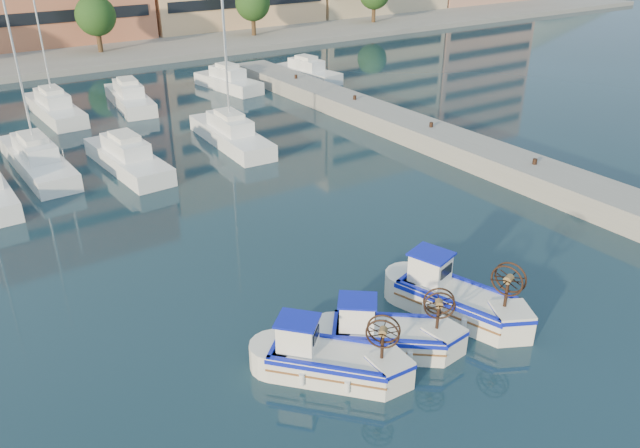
{
  "coord_description": "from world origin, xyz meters",
  "views": [
    {
      "loc": [
        -14.27,
        -13.49,
        13.14
      ],
      "look_at": [
        -0.98,
        5.98,
        1.5
      ],
      "focal_mm": 35.0,
      "sensor_mm": 36.0,
      "label": 1
    }
  ],
  "objects": [
    {
      "name": "quay",
      "position": [
        13.0,
        8.0,
        0.6
      ],
      "size": [
        3.0,
        60.0,
        1.2
      ],
      "primitive_type": "cube",
      "color": "gray",
      "rests_on": "ground"
    },
    {
      "name": "ground",
      "position": [
        0.0,
        0.0,
        0.0
      ],
      "size": [
        300.0,
        300.0,
        0.0
      ],
      "primitive_type": "plane",
      "color": "#193242",
      "rests_on": "ground"
    },
    {
      "name": "fishing_boat_a",
      "position": [
        -5.25,
        -0.65,
        0.69
      ],
      "size": [
        3.79,
        3.95,
        2.52
      ],
      "rotation": [
        0.0,
        0.0,
        0.73
      ],
      "color": "silver",
      "rests_on": "ground"
    },
    {
      "name": "fishing_boat_b",
      "position": [
        -2.92,
        -0.67,
        0.68
      ],
      "size": [
        3.96,
        3.66,
        2.48
      ],
      "rotation": [
        0.0,
        0.0,
        0.88
      ],
      "color": "silver",
      "rests_on": "ground"
    },
    {
      "name": "fishing_boat_c",
      "position": [
        0.52,
        -0.42,
        0.77
      ],
      "size": [
        2.99,
        4.59,
        2.78
      ],
      "rotation": [
        0.0,
        0.0,
        0.3
      ],
      "color": "silver",
      "rests_on": "ground"
    },
    {
      "name": "yacht_marina",
      "position": [
        -4.1,
        27.61,
        0.53
      ],
      "size": [
        38.37,
        22.21,
        11.5
      ],
      "color": "white",
      "rests_on": "ground"
    }
  ]
}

